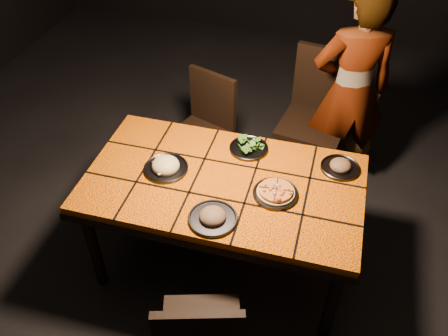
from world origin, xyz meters
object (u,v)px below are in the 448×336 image
(diner, at_px, (350,92))
(plate_pasta, at_px, (166,166))
(dining_table, at_px, (224,190))
(chair_far_right, at_px, (318,109))
(plate_pizza, at_px, (276,193))
(chair_far_left, at_px, (206,122))

(diner, height_order, plate_pasta, diner)
(dining_table, distance_m, chair_far_right, 1.18)
(dining_table, bearing_deg, diner, 58.94)
(dining_table, distance_m, diner, 1.24)
(chair_far_right, distance_m, diner, 0.29)
(plate_pizza, bearing_deg, chair_far_right, 84.09)
(chair_far_left, bearing_deg, plate_pasta, -69.40)
(chair_far_right, xyz_separation_m, plate_pizza, (-0.12, -1.13, 0.17))
(chair_far_left, distance_m, plate_pizza, 1.13)
(dining_table, relative_size, chair_far_right, 1.56)
(chair_far_right, relative_size, diner, 0.65)
(chair_far_left, distance_m, diner, 1.07)
(chair_far_right, height_order, plate_pasta, chair_far_right)
(chair_far_right, bearing_deg, diner, -1.39)
(dining_table, distance_m, plate_pasta, 0.37)
(chair_far_right, distance_m, plate_pasta, 1.36)
(chair_far_right, bearing_deg, chair_far_left, -151.86)
(chair_far_right, relative_size, plate_pasta, 3.93)
(dining_table, relative_size, chair_far_left, 1.83)
(dining_table, height_order, diner, diner)
(plate_pasta, bearing_deg, chair_far_left, 91.06)
(diner, height_order, plate_pizza, diner)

